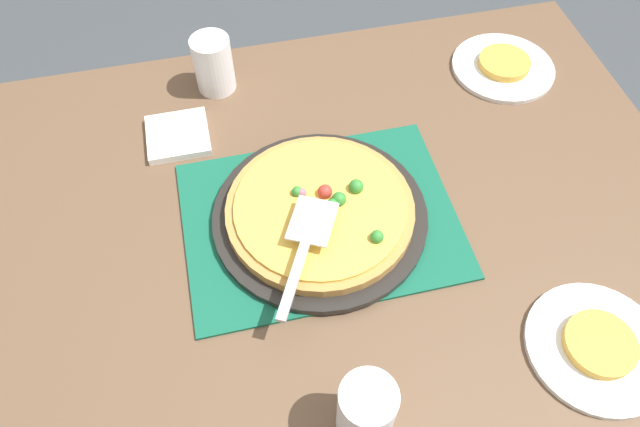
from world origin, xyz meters
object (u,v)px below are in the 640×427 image
at_px(pizza, 321,209).
at_px(plate_near_left, 503,67).
at_px(cup_far, 366,410).
at_px(served_slice_right, 600,344).
at_px(served_slice_left, 504,63).
at_px(pizza_pan, 320,216).
at_px(cup_near, 213,64).
at_px(plate_far_right, 597,347).
at_px(pizza_server, 305,245).
at_px(napkin_stack, 178,136).

xyz_separation_m(pizza, plate_near_left, (-0.48, -0.30, -0.03)).
relative_size(plate_near_left, cup_far, 1.83).
bearing_deg(pizza, served_slice_right, 137.34).
bearing_deg(plate_near_left, served_slice_left, 0.00).
bearing_deg(pizza_pan, plate_near_left, -147.91).
relative_size(served_slice_right, cup_far, 0.92).
distance_m(pizza_pan, cup_near, 0.41).
height_order(plate_far_right, pizza_server, pizza_server).
xyz_separation_m(plate_near_left, napkin_stack, (0.71, 0.04, 0.00)).
bearing_deg(pizza, napkin_stack, -47.97).
xyz_separation_m(cup_near, napkin_stack, (0.09, 0.13, -0.05)).
bearing_deg(served_slice_right, cup_far, 4.12).
relative_size(pizza_pan, pizza, 1.15).
distance_m(pizza, plate_near_left, 0.56).
height_order(served_slice_left, cup_near, cup_near).
bearing_deg(served_slice_left, pizza, 32.14).
relative_size(pizza, pizza_server, 1.47).
distance_m(pizza_pan, pizza_server, 0.11).
relative_size(pizza_pan, served_slice_right, 3.45).
relative_size(pizza, cup_near, 2.75).
distance_m(plate_far_right, pizza_server, 0.48).
distance_m(pizza_pan, pizza, 0.02).
height_order(pizza_server, napkin_stack, pizza_server).
height_order(served_slice_right, pizza_server, pizza_server).
distance_m(pizza, plate_far_right, 0.49).
xyz_separation_m(served_slice_left, napkin_stack, (0.71, 0.04, -0.01)).
height_order(plate_far_right, cup_far, cup_far).
distance_m(pizza_pan, cup_far, 0.36).
distance_m(pizza, served_slice_right, 0.49).
distance_m(pizza, pizza_server, 0.10).
xyz_separation_m(pizza_pan, served_slice_right, (-0.36, 0.33, 0.01)).
height_order(plate_near_left, pizza_server, pizza_server).
distance_m(pizza_pan, served_slice_left, 0.56).
height_order(pizza_pan, cup_near, cup_near).
bearing_deg(napkin_stack, cup_near, -125.66).
relative_size(pizza, plate_near_left, 1.50).
relative_size(pizza_pan, cup_far, 3.17).
xyz_separation_m(pizza, served_slice_right, (-0.36, 0.33, -0.02)).
xyz_separation_m(served_slice_right, napkin_stack, (0.59, -0.59, -0.01)).
distance_m(cup_far, napkin_stack, 0.65).
xyz_separation_m(served_slice_right, cup_far, (0.38, 0.03, 0.04)).
bearing_deg(cup_far, pizza_pan, -93.01).
bearing_deg(plate_far_right, pizza_pan, -42.58).
bearing_deg(served_slice_right, pizza, -42.66).
height_order(served_slice_left, cup_far, cup_far).
relative_size(served_slice_left, napkin_stack, 0.92).
xyz_separation_m(pizza_pan, pizza, (-0.00, 0.00, 0.02)).
height_order(pizza_pan, plate_far_right, pizza_pan).
bearing_deg(pizza_server, plate_near_left, -143.52).
relative_size(cup_near, pizza_server, 0.54).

